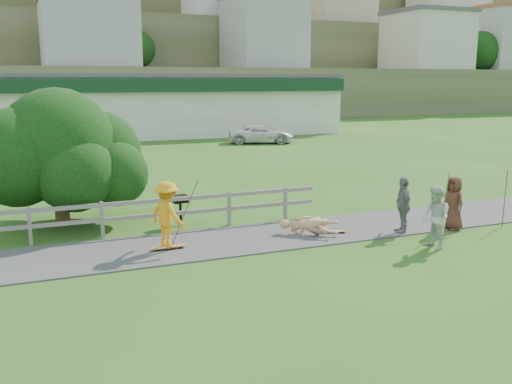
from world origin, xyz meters
TOP-DOWN VIEW (x-y plane):
  - ground at (0.00, 0.00)m, footprint 260.00×260.00m
  - path at (0.00, 1.50)m, footprint 34.00×3.00m
  - fence at (-4.62, 3.30)m, footprint 15.05×0.10m
  - strip_mall at (4.00, 34.94)m, footprint 32.50×10.75m
  - hillside at (0.00, 91.31)m, footprint 220.00×67.00m
  - skater_rider at (-2.51, 1.31)m, footprint 1.15×1.36m
  - skater_fallen at (1.75, 1.14)m, footprint 1.41×1.64m
  - spectator_a at (4.35, -1.38)m, footprint 0.76×0.93m
  - spectator_b at (4.57, 0.37)m, footprint 0.72×1.10m
  - spectator_c at (6.29, 0.10)m, footprint 0.56×0.84m
  - car_silver at (-2.87, 26.45)m, footprint 4.90×2.69m
  - car_white at (10.43, 25.22)m, footprint 5.24×3.57m
  - tree at (-4.98, 5.41)m, footprint 5.84×5.84m
  - bbq at (-1.47, 3.86)m, footprint 0.50×0.40m
  - longboard_rider at (-2.51, 1.31)m, footprint 0.95×0.26m
  - longboard_fallen at (2.55, 1.04)m, footprint 0.83×0.45m
  - helmet at (2.35, 1.49)m, footprint 0.26×0.26m
  - pole_rider at (-1.91, 1.71)m, footprint 0.03×0.03m
  - pole_spec_left at (5.62, -0.25)m, footprint 0.03×0.03m
  - pole_spec_right at (8.03, -0.25)m, footprint 0.03×0.03m

SIDE VIEW (x-z plane):
  - ground at x=0.00m, z-range 0.00..0.00m
  - path at x=0.00m, z-range 0.00..0.04m
  - longboard_fallen at x=2.55m, z-range 0.00..0.09m
  - longboard_rider at x=-2.51m, z-range 0.00..0.10m
  - helmet at x=2.35m, z-range 0.00..0.26m
  - skater_fallen at x=1.75m, z-range 0.00..0.64m
  - bbq at x=-1.47m, z-range 0.00..0.99m
  - car_white at x=10.43m, z-range 0.00..1.33m
  - fence at x=-4.62m, z-range 0.17..1.27m
  - car_silver at x=-2.87m, z-range 0.00..1.53m
  - spectator_c at x=6.29m, z-range 0.00..1.69m
  - spectator_b at x=4.57m, z-range 0.00..1.75m
  - spectator_a at x=4.35m, z-range 0.00..1.77m
  - pole_spec_right at x=8.03m, z-range 0.00..1.82m
  - skater_rider at x=-2.51m, z-range 0.00..1.83m
  - pole_spec_left at x=5.62m, z-range 0.00..1.90m
  - pole_rider at x=-1.91m, z-range 0.00..2.02m
  - tree at x=-4.98m, z-range 0.00..3.83m
  - strip_mall at x=4.00m, z-range 0.03..5.13m
  - hillside at x=0.00m, z-range -9.34..38.16m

